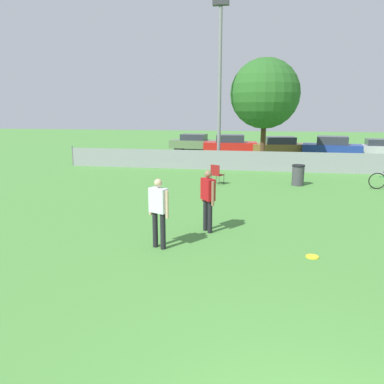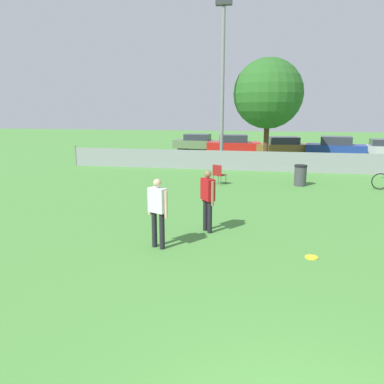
{
  "view_description": "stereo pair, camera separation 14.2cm",
  "coord_description": "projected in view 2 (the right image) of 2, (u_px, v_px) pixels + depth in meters",
  "views": [
    {
      "loc": [
        -0.71,
        -2.95,
        3.29
      ],
      "look_at": [
        -2.6,
        7.17,
        1.05
      ],
      "focal_mm": 35.0,
      "sensor_mm": 36.0,
      "label": 1
    },
    {
      "loc": [
        -0.57,
        -2.92,
        3.29
      ],
      "look_at": [
        -2.6,
        7.17,
        1.05
      ],
      "focal_mm": 35.0,
      "sensor_mm": 36.0,
      "label": 2
    }
  ],
  "objects": [
    {
      "name": "fence_backline",
      "position": [
        277.0,
        162.0,
        20.51
      ],
      "size": [
        24.09,
        0.07,
        1.21
      ],
      "color": "gray",
      "rests_on": "ground_plane"
    },
    {
      "name": "light_pole",
      "position": [
        223.0,
        73.0,
        21.32
      ],
      "size": [
        0.9,
        0.36,
        9.25
      ],
      "color": "gray",
      "rests_on": "ground_plane"
    },
    {
      "name": "tree_near_pole",
      "position": [
        268.0,
        94.0,
        22.62
      ],
      "size": [
        4.22,
        4.22,
        6.42
      ],
      "color": "#4C331E",
      "rests_on": "ground_plane"
    },
    {
      "name": "player_thrower_red",
      "position": [
        208.0,
        196.0,
        10.2
      ],
      "size": [
        0.45,
        0.49,
        1.72
      ],
      "rotation": [
        0.0,
        0.0,
        -0.9
      ],
      "color": "black",
      "rests_on": "ground_plane"
    },
    {
      "name": "player_receiver_white",
      "position": [
        158.0,
        208.0,
        8.97
      ],
      "size": [
        0.56,
        0.39,
        1.72
      ],
      "rotation": [
        0.0,
        0.0,
        -0.44
      ],
      "color": "black",
      "rests_on": "ground_plane"
    },
    {
      "name": "frisbee_disc",
      "position": [
        311.0,
        257.0,
        8.55
      ],
      "size": [
        0.3,
        0.3,
        0.03
      ],
      "color": "yellow",
      "rests_on": "ground_plane"
    },
    {
      "name": "folding_chair_sideline",
      "position": [
        219.0,
        173.0,
        16.93
      ],
      "size": [
        0.62,
        0.62,
        0.91
      ],
      "rotation": [
        0.0,
        0.0,
        2.69
      ],
      "color": "#333338",
      "rests_on": "ground_plane"
    },
    {
      "name": "trash_bin",
      "position": [
        300.0,
        175.0,
        16.68
      ],
      "size": [
        0.56,
        0.56,
        0.93
      ],
      "color": "#3F3F44",
      "rests_on": "ground_plane"
    },
    {
      "name": "parked_car_olive",
      "position": [
        197.0,
        142.0,
        31.57
      ],
      "size": [
        4.05,
        2.03,
        1.37
      ],
      "rotation": [
        0.0,
        0.0,
        -0.09
      ],
      "color": "black",
      "rests_on": "ground_plane"
    },
    {
      "name": "parked_car_red",
      "position": [
        233.0,
        145.0,
        28.55
      ],
      "size": [
        4.11,
        2.06,
        1.5
      ],
      "rotation": [
        0.0,
        0.0,
        0.08
      ],
      "color": "black",
      "rests_on": "ground_plane"
    },
    {
      "name": "parked_car_tan",
      "position": [
        283.0,
        146.0,
        27.85
      ],
      "size": [
        4.28,
        2.24,
        1.4
      ],
      "rotation": [
        0.0,
        0.0,
        0.11
      ],
      "color": "black",
      "rests_on": "ground_plane"
    },
    {
      "name": "parked_car_blue",
      "position": [
        336.0,
        148.0,
        26.44
      ],
      "size": [
        4.2,
        2.37,
        1.52
      ],
      "rotation": [
        0.0,
        0.0,
        -0.14
      ],
      "color": "black",
      "rests_on": "ground_plane"
    }
  ]
}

